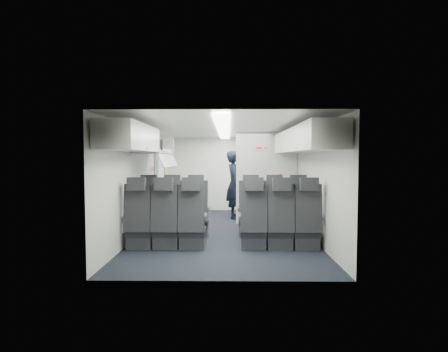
{
  "coord_description": "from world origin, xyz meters",
  "views": [
    {
      "loc": [
        0.09,
        -7.32,
        1.55
      ],
      "look_at": [
        0.0,
        0.4,
        1.15
      ],
      "focal_mm": 28.0,
      "sensor_mm": 36.0,
      "label": 1
    }
  ],
  "objects_px": {
    "galley_unit": "(258,179)",
    "carry_on_bag": "(150,146)",
    "seat_row_front": "(223,216)",
    "seat_row_mid": "(223,225)",
    "boarding_door": "(160,181)",
    "flight_attendant": "(234,184)"
  },
  "relations": [
    {
      "from": "boarding_door",
      "to": "flight_attendant",
      "type": "distance_m",
      "value": 1.89
    },
    {
      "from": "seat_row_mid",
      "to": "flight_attendant",
      "type": "xyz_separation_m",
      "value": [
        0.25,
        3.04,
        0.47
      ]
    },
    {
      "from": "seat_row_mid",
      "to": "flight_attendant",
      "type": "bearing_deg",
      "value": 85.3
    },
    {
      "from": "boarding_door",
      "to": "carry_on_bag",
      "type": "xyz_separation_m",
      "value": [
        0.23,
        -2.17,
        0.83
      ]
    },
    {
      "from": "seat_row_mid",
      "to": "carry_on_bag",
      "type": "bearing_deg",
      "value": 149.94
    },
    {
      "from": "boarding_door",
      "to": "flight_attendant",
      "type": "bearing_deg",
      "value": 1.58
    },
    {
      "from": "seat_row_front",
      "to": "carry_on_bag",
      "type": "height_order",
      "value": "carry_on_bag"
    },
    {
      "from": "flight_attendant",
      "to": "seat_row_mid",
      "type": "bearing_deg",
      "value": 173.52
    },
    {
      "from": "seat_row_front",
      "to": "carry_on_bag",
      "type": "distance_m",
      "value": 1.97
    },
    {
      "from": "seat_row_mid",
      "to": "boarding_door",
      "type": "distance_m",
      "value": 3.45
    },
    {
      "from": "galley_unit",
      "to": "carry_on_bag",
      "type": "height_order",
      "value": "carry_on_bag"
    },
    {
      "from": "seat_row_front",
      "to": "carry_on_bag",
      "type": "bearing_deg",
      "value": -176.5
    },
    {
      "from": "galley_unit",
      "to": "seat_row_front",
      "type": "bearing_deg",
      "value": -106.28
    },
    {
      "from": "flight_attendant",
      "to": "carry_on_bag",
      "type": "xyz_separation_m",
      "value": [
        -1.66,
        -2.22,
        0.92
      ]
    },
    {
      "from": "flight_attendant",
      "to": "boarding_door",
      "type": "bearing_deg",
      "value": 89.79
    },
    {
      "from": "seat_row_front",
      "to": "seat_row_mid",
      "type": "xyz_separation_m",
      "value": [
        0.0,
        -0.9,
        0.0
      ]
    },
    {
      "from": "flight_attendant",
      "to": "carry_on_bag",
      "type": "bearing_deg",
      "value": 141.54
    },
    {
      "from": "galley_unit",
      "to": "flight_attendant",
      "type": "xyz_separation_m",
      "value": [
        -0.7,
        -1.12,
        -0.08
      ]
    },
    {
      "from": "seat_row_mid",
      "to": "boarding_door",
      "type": "height_order",
      "value": "boarding_door"
    },
    {
      "from": "galley_unit",
      "to": "flight_attendant",
      "type": "relative_size",
      "value": 1.09
    },
    {
      "from": "seat_row_front",
      "to": "boarding_door",
      "type": "bearing_deg",
      "value": 128.16
    },
    {
      "from": "galley_unit",
      "to": "carry_on_bag",
      "type": "distance_m",
      "value": 4.17
    }
  ]
}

